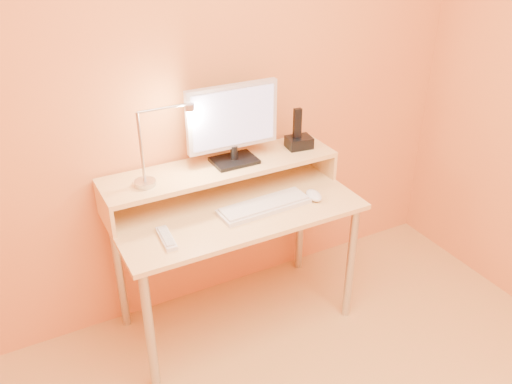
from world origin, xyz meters
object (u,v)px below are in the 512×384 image
monitor_panel (232,117)px  phone_dock (299,142)px  remote_control (166,238)px  mouse (314,195)px  keyboard (264,206)px  lamp_base (145,183)px

monitor_panel → phone_dock: 0.43m
monitor_panel → remote_control: monitor_panel is taller
remote_control → mouse: bearing=4.1°
keyboard → mouse: (0.26, -0.03, 0.01)m
phone_dock → remote_control: phone_dock is taller
lamp_base → phone_dock: 0.85m
keyboard → remote_control: size_ratio=2.45×
monitor_panel → phone_dock: monitor_panel is taller
monitor_panel → phone_dock: bearing=-0.3°
phone_dock → keyboard: phone_dock is taller
monitor_panel → keyboard: size_ratio=1.01×
mouse → remote_control: size_ratio=0.62×
mouse → phone_dock: bearing=82.3°
monitor_panel → mouse: 0.56m
keyboard → monitor_panel: bearing=98.2°
keyboard → mouse: 0.27m
lamp_base → mouse: bearing=-16.9°
monitor_panel → lamp_base: (-0.47, -0.04, -0.23)m
lamp_base → keyboard: (0.52, -0.20, -0.16)m
lamp_base → phone_dock: size_ratio=0.77×
monitor_panel → keyboard: monitor_panel is taller
phone_dock → monitor_panel: bearing=-174.3°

